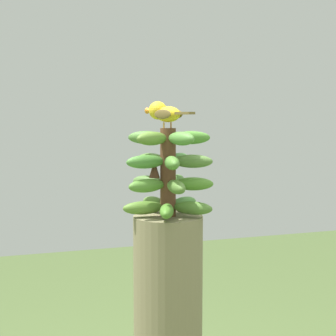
# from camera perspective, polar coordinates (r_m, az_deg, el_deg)

# --- Properties ---
(banana_bunch) EXTENTS (0.30, 0.30, 0.29)m
(banana_bunch) POSITION_cam_1_polar(r_m,az_deg,el_deg) (1.68, -0.02, -0.49)
(banana_bunch) COLOR brown
(banana_bunch) RESTS_ON banana_tree
(perched_bird) EXTENTS (0.11, 0.21, 0.09)m
(perched_bird) POSITION_cam_1_polar(r_m,az_deg,el_deg) (1.68, -0.50, 6.23)
(perched_bird) COLOR #C68933
(perched_bird) RESTS_ON banana_bunch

